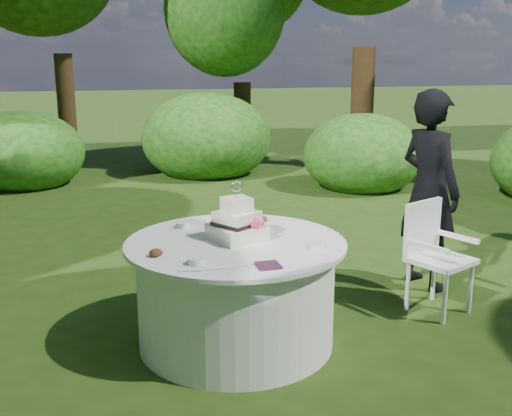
{
  "coord_description": "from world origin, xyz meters",
  "views": [
    {
      "loc": [
        -0.98,
        -3.91,
        2.0
      ],
      "look_at": [
        0.15,
        0.0,
        1.0
      ],
      "focal_mm": 42.0,
      "sensor_mm": 36.0,
      "label": 1
    }
  ],
  "objects_px": {
    "guest": "(429,190)",
    "chair": "(433,248)",
    "cake": "(237,224)",
    "napkins": "(268,265)",
    "table": "(236,292)"
  },
  "relations": [
    {
      "from": "guest",
      "to": "chair",
      "type": "relative_size",
      "value": 1.98
    },
    {
      "from": "guest",
      "to": "cake",
      "type": "distance_m",
      "value": 2.01
    },
    {
      "from": "napkins",
      "to": "table",
      "type": "height_order",
      "value": "napkins"
    },
    {
      "from": "chair",
      "to": "napkins",
      "type": "bearing_deg",
      "value": -155.93
    },
    {
      "from": "cake",
      "to": "guest",
      "type": "bearing_deg",
      "value": 17.53
    },
    {
      "from": "napkins",
      "to": "guest",
      "type": "xyz_separation_m",
      "value": [
        1.88,
        1.22,
        0.11
      ]
    },
    {
      "from": "napkins",
      "to": "table",
      "type": "relative_size",
      "value": 0.09
    },
    {
      "from": "cake",
      "to": "chair",
      "type": "distance_m",
      "value": 1.71
    },
    {
      "from": "chair",
      "to": "cake",
      "type": "bearing_deg",
      "value": -176.18
    },
    {
      "from": "napkins",
      "to": "table",
      "type": "distance_m",
      "value": 0.7
    },
    {
      "from": "napkins",
      "to": "table",
      "type": "bearing_deg",
      "value": 95.91
    },
    {
      "from": "table",
      "to": "cake",
      "type": "xyz_separation_m",
      "value": [
        0.02,
        0.04,
        0.5
      ]
    },
    {
      "from": "chair",
      "to": "table",
      "type": "bearing_deg",
      "value": -174.96
    },
    {
      "from": "cake",
      "to": "table",
      "type": "bearing_deg",
      "value": -122.6
    },
    {
      "from": "napkins",
      "to": "chair",
      "type": "distance_m",
      "value": 1.81
    }
  ]
}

